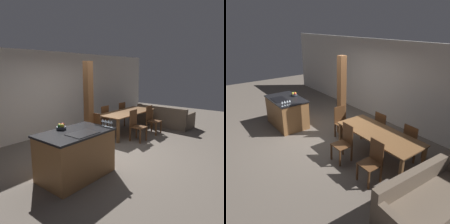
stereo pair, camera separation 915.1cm
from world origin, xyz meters
The scene contains 16 objects.
ground_plane centered at (0.00, 0.00, 0.00)m, with size 16.00×16.00×0.00m, color #665B51.
wall_back centered at (0.00, 2.47, 1.35)m, with size 11.20×0.08×2.70m.
kitchen_island centered at (-1.35, -0.44, 0.47)m, with size 1.44×0.93×0.95m.
fruit_bowl centered at (-1.42, -0.10, 1.00)m, with size 0.20×0.20×0.12m.
wine_glass_near centered at (-0.70, -0.83, 1.06)m, with size 0.06×0.06×0.15m.
wine_glass_middle centered at (-0.70, -0.75, 1.06)m, with size 0.06×0.06×0.15m.
wine_glass_far centered at (-0.70, -0.67, 1.06)m, with size 0.06×0.06×0.15m.
wine_glass_end centered at (-0.70, -0.59, 1.06)m, with size 0.06×0.06×0.15m.
dining_table centered at (1.81, 0.52, 0.65)m, with size 2.15×0.91×0.74m.
dining_chair_near_left centered at (1.33, -0.16, 0.48)m, with size 0.40×0.40×0.93m.
dining_chair_near_right centered at (2.30, -0.16, 0.48)m, with size 0.40×0.40×0.93m.
dining_chair_far_left centered at (1.33, 1.20, 0.48)m, with size 0.40×0.40×0.93m.
dining_chair_far_right centered at (2.30, 1.20, 0.48)m, with size 0.40×0.40×0.93m.
dining_chair_head_end centered at (0.36, 0.52, 0.48)m, with size 0.40×0.40×0.93m.
couch centered at (3.56, -0.02, 0.27)m, with size 0.96×2.06×0.78m.
timber_post centered at (0.15, 0.67, 1.18)m, with size 0.20×0.20×2.35m.
Camera 2 is at (4.97, -3.02, 3.17)m, focal length 35.00 mm.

